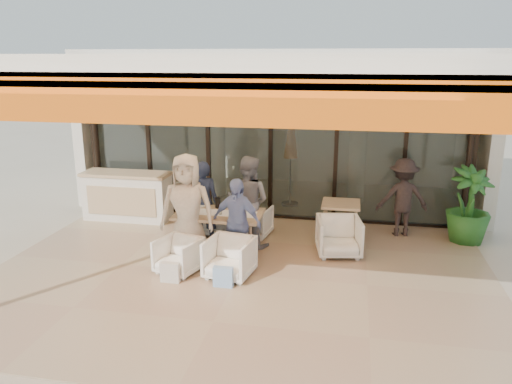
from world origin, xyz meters
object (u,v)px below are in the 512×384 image
at_px(diner_grey, 248,202).
at_px(chair_near_right, 229,256).
at_px(chair_far_left, 211,216).
at_px(diner_navy, 203,202).
at_px(diner_cream, 187,209).
at_px(host_counter, 127,196).
at_px(diner_periwinkle, 237,222).
at_px(chair_far_right, 253,220).
at_px(potted_palm, 469,205).
at_px(standing_woman, 403,198).
at_px(side_table, 341,208).
at_px(side_chair, 339,235).
at_px(chair_near_left, 179,254).
at_px(dining_table, 219,216).

bearing_deg(diner_grey, chair_near_right, 102.26).
distance_m(chair_far_left, diner_navy, 0.66).
relative_size(chair_near_right, diner_cream, 0.38).
relative_size(host_counter, diner_cream, 1.00).
bearing_deg(diner_grey, diner_periwinkle, 102.26).
height_order(host_counter, chair_far_right, host_counter).
bearing_deg(diner_periwinkle, potted_palm, 40.08).
height_order(chair_far_right, chair_near_right, chair_near_right).
xyz_separation_m(host_counter, diner_periwinkle, (2.81, -1.87, 0.22)).
height_order(chair_far_left, standing_woman, standing_woman).
height_order(chair_near_right, diner_periwinkle, diner_periwinkle).
relative_size(chair_far_left, diner_periwinkle, 0.48).
height_order(diner_grey, diner_periwinkle, diner_grey).
bearing_deg(chair_near_right, diner_navy, 129.94).
height_order(side_table, side_chair, side_chair).
bearing_deg(side_chair, diner_periwinkle, -166.33).
distance_m(diner_grey, diner_periwinkle, 0.91).
distance_m(chair_near_right, diner_cream, 1.13).
relative_size(diner_cream, diner_periwinkle, 1.24).
distance_m(host_counter, standing_woman, 5.61).
distance_m(chair_near_left, diner_cream, 0.79).
distance_m(dining_table, diner_periwinkle, 0.63).
relative_size(dining_table, diner_grey, 0.89).
height_order(chair_far_right, potted_palm, potted_palm).
xyz_separation_m(chair_far_left, chair_near_right, (0.84, -1.90, 0.00)).
bearing_deg(diner_cream, potted_palm, 16.56).
bearing_deg(standing_woman, side_table, 12.50).
bearing_deg(side_chair, diner_navy, 165.86).
relative_size(chair_far_left, potted_palm, 0.49).
distance_m(dining_table, chair_far_left, 1.08).
height_order(diner_navy, side_chair, diner_navy).
relative_size(diner_grey, diner_cream, 0.91).
bearing_deg(chair_far_right, diner_periwinkle, 98.62).
xyz_separation_m(chair_near_left, side_chair, (2.49, 1.24, 0.05)).
relative_size(host_counter, chair_near_right, 2.60).
xyz_separation_m(chair_far_left, diner_navy, (0.00, -0.50, 0.42)).
bearing_deg(potted_palm, diner_navy, -168.87).
bearing_deg(diner_cream, chair_far_left, 85.56).
distance_m(diner_navy, diner_grey, 0.84).
relative_size(chair_far_right, potted_palm, 0.45).
xyz_separation_m(diner_navy, potted_palm, (4.81, 0.95, -0.06)).
relative_size(host_counter, side_table, 2.48).
relative_size(chair_near_left, diner_navy, 0.42).
relative_size(dining_table, standing_woman, 0.98).
height_order(diner_navy, diner_periwinkle, diner_navy).
xyz_separation_m(dining_table, chair_far_left, (-0.41, 0.94, -0.33)).
xyz_separation_m(diner_navy, diner_periwinkle, (0.84, -0.90, -0.03)).
relative_size(chair_near_left, diner_grey, 0.38).
bearing_deg(chair_far_left, standing_woman, 179.27).
bearing_deg(side_chair, diner_grey, 164.01).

